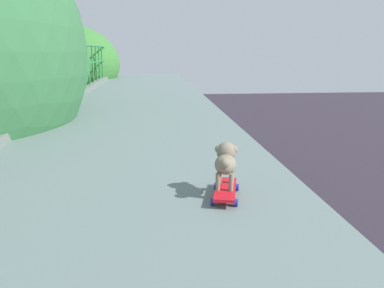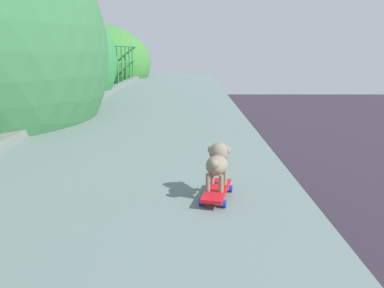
# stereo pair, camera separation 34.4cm
# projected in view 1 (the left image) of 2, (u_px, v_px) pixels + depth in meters

# --- Properties ---
(city_bus) EXTENTS (2.59, 10.78, 3.15)m
(city_bus) POSITION_uv_depth(u_px,v_px,m) (26.00, 117.00, 29.20)
(city_bus) COLOR navy
(city_bus) RESTS_ON ground
(roadside_tree_far) EXTENTS (4.09, 4.09, 8.39)m
(roadside_tree_far) POSITION_uv_depth(u_px,v_px,m) (6.00, 65.00, 9.39)
(roadside_tree_far) COLOR brown
(roadside_tree_far) RESTS_ON ground
(roadside_tree_farthest) EXTENTS (4.39, 4.39, 7.91)m
(roadside_tree_farthest) POSITION_uv_depth(u_px,v_px,m) (67.00, 65.00, 15.75)
(roadside_tree_farthest) COLOR #4E4026
(roadside_tree_farthest) RESTS_ON ground
(toy_skateboard) EXTENTS (0.29, 0.53, 0.08)m
(toy_skateboard) POSITION_uv_depth(u_px,v_px,m) (226.00, 190.00, 2.93)
(toy_skateboard) COLOR red
(toy_skateboard) RESTS_ON overpass_deck
(small_dog) EXTENTS (0.22, 0.36, 0.34)m
(small_dog) POSITION_uv_depth(u_px,v_px,m) (226.00, 160.00, 2.94)
(small_dog) COLOR gray
(small_dog) RESTS_ON toy_skateboard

